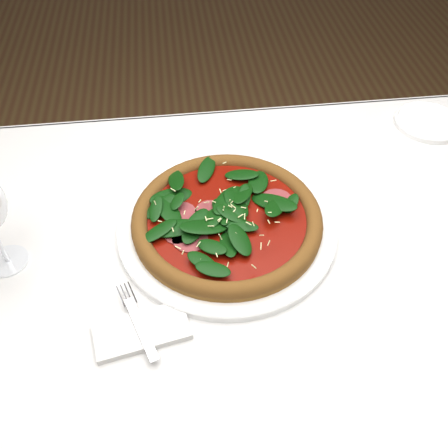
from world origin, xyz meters
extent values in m
plane|color=brown|center=(0.00, 0.00, 0.00)|extent=(6.00, 6.00, 0.00)
cube|color=silver|center=(0.00, 0.00, 0.73)|extent=(1.20, 0.80, 0.04)
cylinder|color=#4A341D|center=(-0.54, 0.34, 0.35)|extent=(0.06, 0.06, 0.71)
cylinder|color=#4A341D|center=(0.54, 0.34, 0.35)|extent=(0.06, 0.06, 0.71)
cube|color=silver|center=(0.00, 0.40, 0.64)|extent=(1.20, 0.01, 0.22)
cylinder|color=white|center=(-0.03, 0.04, 0.76)|extent=(0.39, 0.39, 0.01)
torus|color=white|center=(-0.03, 0.04, 0.76)|extent=(0.39, 0.39, 0.01)
cylinder|color=#976224|center=(-0.03, 0.04, 0.77)|extent=(0.41, 0.41, 0.01)
torus|color=#B36E29|center=(-0.03, 0.04, 0.78)|extent=(0.42, 0.42, 0.03)
cylinder|color=#830C04|center=(-0.03, 0.04, 0.78)|extent=(0.34, 0.34, 0.00)
cylinder|color=brown|center=(-0.03, 0.04, 0.78)|extent=(0.30, 0.30, 0.00)
ellipsoid|color=#0B390A|center=(-0.03, 0.04, 0.79)|extent=(0.33, 0.33, 0.03)
cylinder|color=#FBF3A3|center=(-0.03, 0.04, 0.80)|extent=(0.30, 0.30, 0.00)
cylinder|color=white|center=(-0.41, 0.01, 0.75)|extent=(0.07, 0.07, 0.00)
cube|color=silver|center=(-0.18, -0.16, 0.76)|extent=(0.15, 0.09, 0.01)
cube|color=silver|center=(-0.18, -0.16, 0.76)|extent=(0.05, 0.11, 0.00)
cube|color=silver|center=(-0.20, -0.09, 0.76)|extent=(0.04, 0.05, 0.00)
cylinder|color=white|center=(0.46, 0.30, 0.76)|extent=(0.15, 0.15, 0.01)
torus|color=white|center=(0.46, 0.30, 0.76)|extent=(0.15, 0.15, 0.01)
camera|label=1|loc=(-0.11, -0.56, 1.42)|focal=40.00mm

